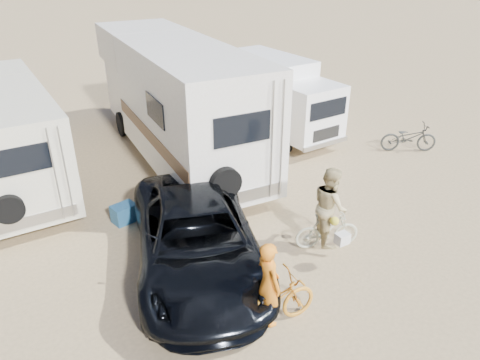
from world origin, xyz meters
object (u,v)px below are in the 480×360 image
rider_man (268,291)px  cooler (124,213)px  rv_main (176,102)px  rv_left (6,140)px  dark_suv (197,238)px  box_truck (278,98)px  bike_woman (327,230)px  bike_parked (409,137)px  rider_woman (329,212)px  crate (219,192)px  bike_man (268,305)px

rider_man → cooler: size_ratio=2.87×
rv_main → cooler: bearing=-129.3°
rv_left → dark_suv: 6.81m
rv_left → box_truck: size_ratio=1.31×
dark_suv → bike_woman: size_ratio=3.62×
dark_suv → bike_parked: (8.99, 2.18, -0.27)m
rider_man → bike_parked: 9.73m
rider_woman → rv_main: bearing=28.5°
bike_parked → cooler: (-9.80, 0.45, -0.25)m
rider_woman → bike_parked: bearing=-43.2°
box_truck → rider_woman: size_ratio=2.80×
rv_main → bike_parked: (6.99, -3.50, -1.39)m
dark_suv → cooler: 2.81m
rider_woman → bike_parked: (6.07, 3.00, -0.44)m
rv_left → rider_woman: size_ratio=3.65×
rv_left → crate: (4.82, -3.56, -1.30)m
bike_woman → rv_main: bearing=28.5°
box_truck → bike_parked: size_ratio=2.79×
rv_left → bike_man: 9.02m
rv_left → cooler: size_ratio=11.57×
dark_suv → cooler: (-0.81, 2.63, -0.53)m
dark_suv → bike_woman: (2.92, -0.82, -0.31)m
bike_woman → rider_woman: size_ratio=0.81×
bike_man → bike_parked: size_ratio=1.07×
rv_main → bike_man: size_ratio=4.66×
bike_woman → bike_parked: 6.77m
rv_left → rider_woman: bearing=-50.6°
rv_main → rider_woman: bearing=-78.6°
rider_woman → bike_man: bearing=139.5°
rider_woman → cooler: (-3.73, 3.45, -0.70)m
box_truck → bike_parked: 4.75m
rider_woman → bike_parked: 6.78m
dark_suv → bike_man: 2.29m
rider_man → cooler: (-1.14, 4.89, -0.61)m
dark_suv → bike_woman: dark_suv is taller
rv_main → box_truck: 4.05m
rider_man → rider_woman: size_ratio=0.90×
box_truck → cooler: 7.62m
rv_left → bike_woman: size_ratio=4.49×
rider_woman → crate: size_ratio=4.34×
dark_suv → rider_woman: bearing=2.0°
box_truck → bike_woman: (-3.10, -6.61, -0.92)m
rv_main → crate: bearing=-89.1°
dark_suv → bike_man: dark_suv is taller
rider_man → rider_woman: bearing=-58.8°
rider_man → crate: bearing=-15.6°
rv_main → dark_suv: rv_main is taller
box_truck → bike_man: box_truck is taller
box_truck → cooler: bearing=-158.5°
box_truck → dark_suv: size_ratio=0.95×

